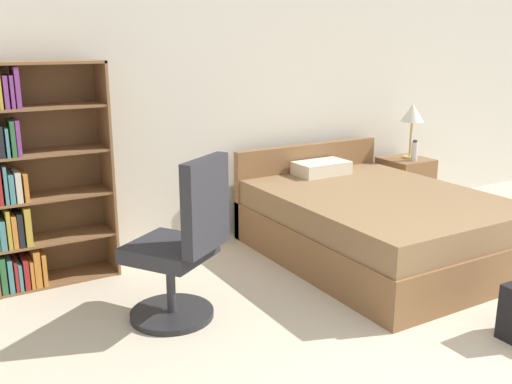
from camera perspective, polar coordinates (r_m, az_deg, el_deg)
wall_back at (r=5.21m, az=-1.78°, el=9.73°), size 9.00×0.06×2.60m
bookshelf at (r=4.42m, az=-21.55°, el=0.97°), size 0.88×0.33×1.63m
bed at (r=4.89m, az=11.57°, el=-3.05°), size 1.58×2.08×0.81m
office_chair at (r=3.66m, az=-7.36°, el=-5.75°), size 0.69×0.72×1.10m
nightstand at (r=6.16m, az=14.62°, el=0.57°), size 0.45×0.47×0.59m
table_lamp at (r=6.06m, az=15.37°, el=7.45°), size 0.23×0.23×0.56m
water_bottle at (r=6.00m, az=15.56°, el=3.97°), size 0.06×0.06×0.21m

